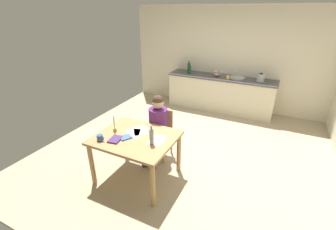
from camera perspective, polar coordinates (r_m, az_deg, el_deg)
The scene contains 24 objects.
ground_plane at distance 4.52m, azimuth 5.02°, elevation -8.83°, with size 5.20×5.20×0.04m, color tan.
wall_back at distance 6.38m, azimuth 14.32°, elevation 13.49°, with size 5.20×0.12×2.60m, color silver.
kitchen_counter at distance 6.25m, azimuth 12.77°, elevation 5.34°, with size 2.73×0.64×0.90m.
dining_table at distance 3.53m, azimuth -7.99°, elevation -6.81°, with size 1.18×0.98×0.74m.
chair_at_table at distance 4.13m, azimuth -1.88°, elevation -4.00°, with size 0.41×0.41×0.87m.
person_seated at distance 3.93m, azimuth -2.90°, elevation -2.46°, with size 0.32×0.59×1.19m.
coffee_mug at distance 3.47m, azimuth -16.58°, elevation -5.46°, with size 0.12×0.09×0.09m.
candlestick at distance 3.65m, azimuth -13.14°, elevation -2.90°, with size 0.06×0.06×0.26m.
book_magazine at distance 3.46m, azimuth -10.52°, elevation -5.48°, with size 0.14×0.17×0.02m, color #426594.
book_cookery at distance 3.44m, azimuth -12.99°, elevation -5.93°, with size 0.16×0.21×0.02m, color #4D2E66.
paper_letter at distance 3.63m, azimuth -6.85°, elevation -3.89°, with size 0.21×0.30×0.00m, color white.
paper_bill at distance 3.57m, azimuth -8.77°, elevation -4.53°, with size 0.21×0.30×0.00m, color white.
paper_envelope at distance 3.36m, azimuth -2.75°, elevation -6.24°, with size 0.21×0.30×0.00m, color white.
wine_bottle_on_table at distance 3.21m, azimuth -4.09°, elevation -5.30°, with size 0.06×0.06×0.30m.
sink_unit at distance 6.05m, azimuth 16.93°, elevation 8.90°, with size 0.36×0.36×0.24m.
bottle_oil at distance 6.44m, azimuth 5.19°, elevation 11.79°, with size 0.06×0.06×0.31m.
bottle_vinegar at distance 6.25m, azimuth 5.41°, elevation 11.26°, with size 0.07×0.07×0.28m.
mixing_bowl at distance 6.15m, azimuth 12.00°, elevation 9.88°, with size 0.18×0.18×0.08m, color tan.
stovetop_kettle at distance 5.97m, azimuth 22.12°, elevation 8.70°, with size 0.18×0.18×0.22m.
wine_glass_near_sink at distance 6.23m, azimuth 14.09°, elevation 10.49°, with size 0.07×0.07×0.15m.
wine_glass_by_kettle at distance 6.25m, azimuth 13.19°, elevation 10.63°, with size 0.07×0.07×0.15m.
wine_glass_back_left at distance 6.27m, azimuth 12.11°, elevation 10.79°, with size 0.07×0.07×0.15m.
wine_glass_back_right at distance 6.29m, azimuth 11.58°, elevation 10.86°, with size 0.07×0.07×0.15m.
teacup_on_counter at distance 5.93m, azimuth 14.69°, elevation 9.10°, with size 0.11×0.07×0.09m.
Camera 1 is at (1.29, -3.53, 2.48)m, focal length 24.46 mm.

